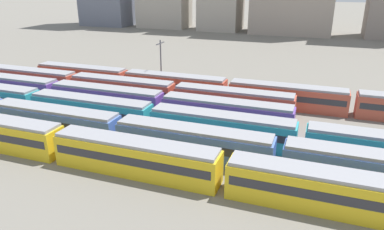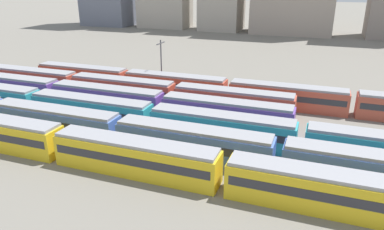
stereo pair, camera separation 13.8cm
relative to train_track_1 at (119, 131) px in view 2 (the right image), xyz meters
name	(u,v)px [view 2 (the right image)]	position (x,y,z in m)	size (l,w,h in m)	color
ground_plane	(53,109)	(-16.59, 7.80, -1.90)	(600.00, 600.00, 0.00)	slate
train_track_1	(119,131)	(0.00, 0.00, 0.00)	(74.70, 3.06, 3.75)	#4C70BC
train_track_2	(221,128)	(11.31, 5.20, 0.00)	(93.60, 3.06, 3.75)	teal
train_track_3	(107,98)	(-8.33, 10.40, 0.00)	(55.80, 3.06, 3.75)	#6B429E
train_track_4	(122,89)	(-8.66, 15.60, 0.00)	(55.80, 3.06, 3.75)	#BC4C38
train_track_5	(228,90)	(8.10, 20.80, 0.00)	(74.70, 3.06, 3.75)	#BC4C38
catenary_pole_1	(161,62)	(-5.31, 23.99, 3.08)	(0.24, 3.20, 8.91)	#4C4C51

